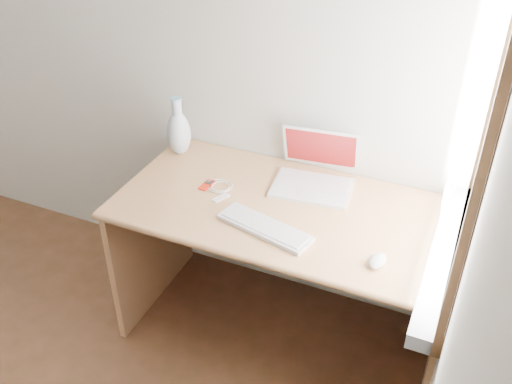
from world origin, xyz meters
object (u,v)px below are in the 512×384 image
at_px(external_keyboard, 265,227).
at_px(laptop, 316,174).
at_px(desk, 292,236).
at_px(vase, 179,132).

bearing_deg(external_keyboard, laptop, 92.05).
distance_m(desk, vase, 0.74).
bearing_deg(vase, desk, -11.25).
bearing_deg(desk, laptop, 66.46).
height_order(laptop, external_keyboard, laptop).
height_order(laptop, vase, vase).
height_order(desk, vase, vase).
distance_m(laptop, external_keyboard, 0.41).
bearing_deg(desk, external_keyboard, -95.30).
bearing_deg(laptop, vase, 173.56).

